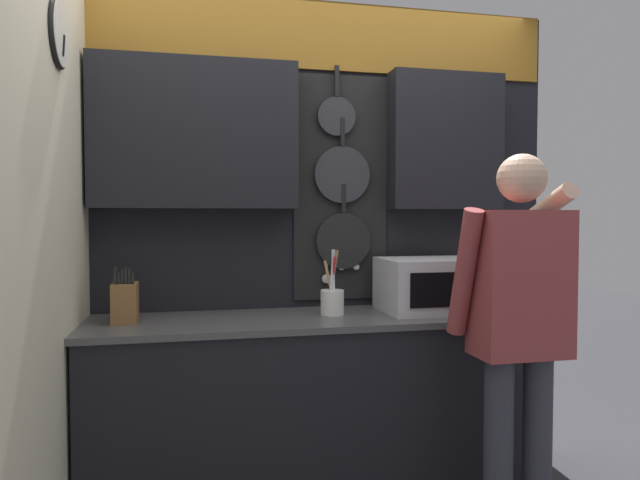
{
  "coord_description": "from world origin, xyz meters",
  "views": [
    {
      "loc": [
        -0.57,
        -2.67,
        1.38
      ],
      "look_at": [
        0.06,
        0.18,
        1.26
      ],
      "focal_mm": 32.0,
      "sensor_mm": 36.0,
      "label": 1
    }
  ],
  "objects_px": {
    "knife_block": "(125,302)",
    "person": "(518,315)",
    "utensil_crock": "(332,299)",
    "microwave": "(432,285)"
  },
  "relations": [
    {
      "from": "utensil_crock",
      "to": "person",
      "type": "relative_size",
      "value": 0.2
    },
    {
      "from": "knife_block",
      "to": "person",
      "type": "xyz_separation_m",
      "value": [
        1.62,
        -0.57,
        -0.02
      ]
    },
    {
      "from": "knife_block",
      "to": "person",
      "type": "relative_size",
      "value": 0.16
    },
    {
      "from": "knife_block",
      "to": "utensil_crock",
      "type": "distance_m",
      "value": 0.96
    },
    {
      "from": "utensil_crock",
      "to": "knife_block",
      "type": "bearing_deg",
      "value": -179.97
    },
    {
      "from": "utensil_crock",
      "to": "microwave",
      "type": "bearing_deg",
      "value": -0.1
    },
    {
      "from": "person",
      "to": "utensil_crock",
      "type": "bearing_deg",
      "value": 138.79
    },
    {
      "from": "microwave",
      "to": "utensil_crock",
      "type": "xyz_separation_m",
      "value": [
        -0.52,
        0.0,
        -0.06
      ]
    },
    {
      "from": "microwave",
      "to": "utensil_crock",
      "type": "relative_size",
      "value": 1.58
    },
    {
      "from": "knife_block",
      "to": "person",
      "type": "bearing_deg",
      "value": -19.5
    }
  ]
}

